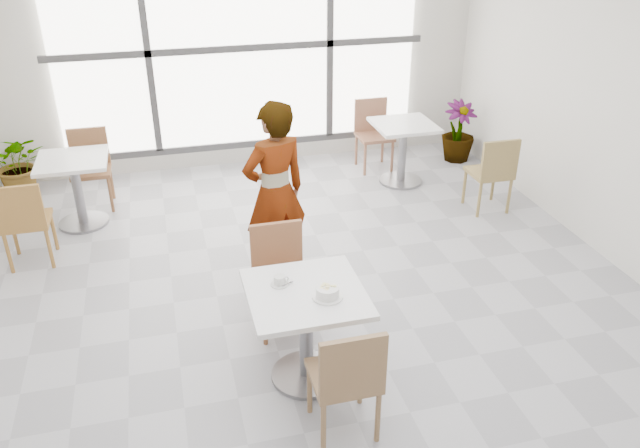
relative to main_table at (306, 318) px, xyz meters
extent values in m
plane|color=#9E9EA5|center=(0.23, 0.77, -0.52)|extent=(7.00, 7.00, 0.00)
plane|color=silver|center=(0.23, 4.27, 0.98)|extent=(6.00, 0.00, 6.00)
cube|color=white|center=(0.23, 4.21, 0.98)|extent=(4.40, 0.04, 2.40)
cube|color=#3F3F42|center=(0.23, 4.18, 0.98)|extent=(4.60, 0.05, 0.08)
cube|color=#3F3F42|center=(-0.87, 4.18, 0.98)|extent=(0.08, 0.05, 2.40)
cube|color=#3F3F42|center=(1.33, 4.18, 0.98)|extent=(0.08, 0.05, 2.40)
cube|color=#3F3F42|center=(0.23, 4.18, -0.24)|extent=(4.60, 0.05, 0.08)
cube|color=silver|center=(0.00, 0.00, 0.21)|extent=(0.80, 0.80, 0.04)
cylinder|color=slate|center=(0.00, 0.00, -0.17)|extent=(0.10, 0.10, 0.71)
cylinder|color=slate|center=(0.00, 0.00, -0.51)|extent=(0.52, 0.52, 0.03)
cube|color=olive|center=(0.12, -0.54, -0.09)|extent=(0.42, 0.42, 0.04)
cube|color=olive|center=(0.12, -0.73, 0.14)|extent=(0.42, 0.04, 0.42)
cylinder|color=olive|center=(0.30, -0.36, -0.32)|extent=(0.04, 0.04, 0.41)
cylinder|color=olive|center=(0.30, -0.72, -0.32)|extent=(0.04, 0.04, 0.41)
cylinder|color=olive|center=(-0.06, -0.36, -0.32)|extent=(0.04, 0.04, 0.41)
cylinder|color=olive|center=(-0.06, -0.72, -0.32)|extent=(0.04, 0.04, 0.41)
cube|color=#935B39|center=(-0.04, 0.63, -0.09)|extent=(0.42, 0.42, 0.04)
cube|color=#935B39|center=(-0.04, 0.82, 0.14)|extent=(0.42, 0.04, 0.42)
cylinder|color=#935B39|center=(-0.22, 0.45, -0.32)|extent=(0.04, 0.04, 0.41)
cylinder|color=#935B39|center=(-0.22, 0.81, -0.32)|extent=(0.04, 0.04, 0.41)
cylinder|color=#935B39|center=(0.14, 0.45, -0.32)|extent=(0.04, 0.04, 0.41)
cylinder|color=#935B39|center=(0.14, 0.81, -0.32)|extent=(0.04, 0.04, 0.41)
cylinder|color=silver|center=(0.13, -0.11, 0.23)|extent=(0.21, 0.21, 0.01)
cylinder|color=silver|center=(0.13, -0.11, 0.27)|extent=(0.16, 0.16, 0.07)
torus|color=silver|center=(0.13, -0.11, 0.31)|extent=(0.16, 0.16, 0.01)
cylinder|color=tan|center=(0.13, -0.11, 0.27)|extent=(0.14, 0.14, 0.05)
cylinder|color=beige|center=(0.13, -0.09, 0.31)|extent=(0.03, 0.03, 0.02)
cylinder|color=beige|center=(0.10, -0.13, 0.30)|extent=(0.03, 0.03, 0.02)
cylinder|color=beige|center=(0.13, -0.07, 0.31)|extent=(0.03, 0.03, 0.01)
cylinder|color=#EEE799|center=(0.17, -0.11, 0.31)|extent=(0.03, 0.03, 0.02)
cylinder|color=#F7EC9F|center=(0.10, -0.08, 0.31)|extent=(0.03, 0.03, 0.01)
cylinder|color=beige|center=(0.11, -0.08, 0.31)|extent=(0.03, 0.03, 0.01)
cylinder|color=#F7E49F|center=(0.12, -0.13, 0.31)|extent=(0.03, 0.03, 0.02)
cylinder|color=#F4EA9D|center=(0.08, -0.11, 0.31)|extent=(0.03, 0.03, 0.01)
cylinder|color=#F0E99B|center=(0.11, -0.07, 0.31)|extent=(0.03, 0.03, 0.02)
cylinder|color=beige|center=(0.12, -0.11, 0.31)|extent=(0.03, 0.03, 0.02)
cylinder|color=beige|center=(0.16, -0.10, 0.31)|extent=(0.03, 0.03, 0.02)
cylinder|color=silver|center=(-0.15, 0.13, 0.23)|extent=(0.13, 0.13, 0.01)
cylinder|color=silver|center=(-0.15, 0.13, 0.27)|extent=(0.08, 0.08, 0.06)
torus|color=silver|center=(-0.11, 0.13, 0.27)|extent=(0.05, 0.01, 0.05)
cylinder|color=black|center=(-0.15, 0.13, 0.29)|extent=(0.07, 0.07, 0.00)
cube|color=#A9A8AD|center=(-0.10, 0.11, 0.24)|extent=(0.09, 0.05, 0.00)
sphere|color=#A9A8AD|center=(-0.07, 0.12, 0.24)|extent=(0.02, 0.02, 0.02)
imported|color=black|center=(0.07, 1.44, 0.31)|extent=(0.70, 0.57, 1.67)
cube|color=white|center=(-1.75, 2.97, 0.21)|extent=(0.70, 0.70, 0.04)
cylinder|color=slate|center=(-1.75, 2.97, -0.17)|extent=(0.10, 0.10, 0.71)
cylinder|color=slate|center=(-1.75, 2.97, -0.51)|extent=(0.52, 0.52, 0.03)
cube|color=white|center=(1.95, 3.14, 0.21)|extent=(0.70, 0.70, 0.04)
cylinder|color=gray|center=(1.95, 3.14, -0.17)|extent=(0.10, 0.10, 0.71)
cylinder|color=gray|center=(1.95, 3.14, -0.51)|extent=(0.52, 0.52, 0.03)
cube|color=olive|center=(-2.15, 2.27, -0.09)|extent=(0.42, 0.42, 0.04)
cube|color=olive|center=(-2.15, 2.08, 0.14)|extent=(0.42, 0.04, 0.42)
cylinder|color=olive|center=(-1.97, 2.45, -0.32)|extent=(0.04, 0.04, 0.41)
cylinder|color=olive|center=(-1.97, 2.09, -0.32)|extent=(0.04, 0.04, 0.41)
cylinder|color=olive|center=(-2.33, 2.45, -0.32)|extent=(0.04, 0.04, 0.41)
cylinder|color=olive|center=(-2.33, 2.09, -0.32)|extent=(0.04, 0.04, 0.41)
cube|color=brown|center=(-1.63, 3.37, -0.09)|extent=(0.42, 0.42, 0.04)
cube|color=brown|center=(-1.63, 3.56, 0.14)|extent=(0.42, 0.04, 0.42)
cylinder|color=brown|center=(-1.81, 3.19, -0.32)|extent=(0.04, 0.04, 0.41)
cylinder|color=brown|center=(-1.81, 3.55, -0.32)|extent=(0.04, 0.04, 0.41)
cylinder|color=brown|center=(-1.45, 3.19, -0.32)|extent=(0.04, 0.04, 0.41)
cylinder|color=brown|center=(-1.45, 3.55, -0.32)|extent=(0.04, 0.04, 0.41)
cube|color=olive|center=(2.60, 2.22, -0.09)|extent=(0.42, 0.42, 0.04)
cube|color=olive|center=(2.60, 2.03, 0.14)|extent=(0.42, 0.04, 0.42)
cylinder|color=olive|center=(2.78, 2.40, -0.32)|extent=(0.04, 0.04, 0.41)
cylinder|color=olive|center=(2.78, 2.04, -0.32)|extent=(0.04, 0.04, 0.41)
cylinder|color=olive|center=(2.42, 2.40, -0.32)|extent=(0.04, 0.04, 0.41)
cylinder|color=olive|center=(2.42, 2.04, -0.32)|extent=(0.04, 0.04, 0.41)
cube|color=#9C664B|center=(1.77, 3.63, -0.09)|extent=(0.42, 0.42, 0.04)
cube|color=#9C664B|center=(1.77, 3.82, 0.14)|extent=(0.42, 0.04, 0.42)
cylinder|color=#9C664B|center=(1.59, 3.45, -0.32)|extent=(0.04, 0.04, 0.41)
cylinder|color=#9C664B|center=(1.59, 3.81, -0.32)|extent=(0.04, 0.04, 0.41)
cylinder|color=#9C664B|center=(1.95, 3.45, -0.32)|extent=(0.04, 0.04, 0.41)
cylinder|color=#9C664B|center=(1.95, 3.81, -0.32)|extent=(0.04, 0.04, 0.41)
imported|color=#417242|center=(-2.47, 3.97, -0.15)|extent=(0.69, 0.61, 0.74)
imported|color=#4A7340|center=(2.93, 3.64, -0.13)|extent=(0.49, 0.49, 0.79)
camera|label=1|loc=(-0.82, -3.53, 2.66)|focal=35.62mm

